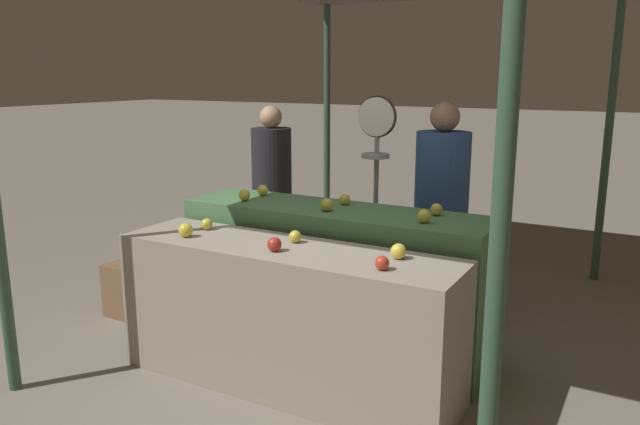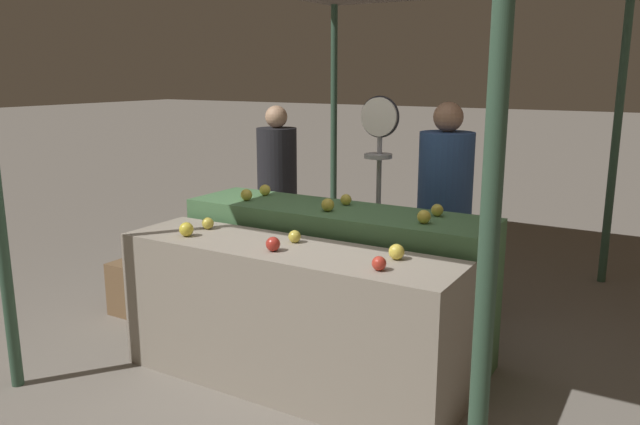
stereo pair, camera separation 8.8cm
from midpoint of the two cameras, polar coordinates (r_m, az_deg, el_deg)
ground_plane at (r=3.89m, az=-2.44°, el=-15.42°), size 60.00×60.00×0.00m
display_counter_front at (r=3.71m, az=-2.50°, el=-9.55°), size 2.07×0.55×0.86m
display_counter_back at (r=4.17m, az=2.02°, el=-6.15°), size 2.07×0.55×0.97m
apple_front_0 at (r=3.85m, az=-11.48°, el=-1.52°), size 0.09×0.09×0.09m
apple_front_1 at (r=3.48m, az=-3.60°, el=-2.90°), size 0.08×0.08×0.08m
apple_front_2 at (r=3.15m, az=6.22°, el=-4.65°), size 0.07×0.07×0.07m
apple_front_3 at (r=4.01m, az=-9.60°, el=-0.98°), size 0.08×0.08×0.08m
apple_front_4 at (r=3.64m, az=-1.62°, el=-2.21°), size 0.07×0.07×0.07m
apple_front_5 at (r=3.34m, az=7.76°, el=-3.59°), size 0.08×0.08×0.08m
apple_back_0 at (r=4.29m, az=-6.16°, el=1.61°), size 0.08×0.08×0.08m
apple_back_1 at (r=3.94m, az=1.39°, el=0.70°), size 0.08×0.08×0.08m
apple_back_2 at (r=3.68m, az=10.16°, el=-0.39°), size 0.08×0.08×0.08m
apple_back_3 at (r=4.46m, az=-4.50°, el=2.06°), size 0.08×0.08×0.08m
apple_back_4 at (r=4.13m, az=3.00°, el=1.18°), size 0.07×0.07×0.07m
apple_back_5 at (r=3.88m, az=11.31°, el=0.21°), size 0.08×0.08×0.08m
produce_scale at (r=4.49m, az=5.95°, el=4.85°), size 0.29×0.20×1.67m
person_vendor_at_scale at (r=4.64m, az=11.86°, el=1.22°), size 0.45×0.45×1.63m
person_customer_left at (r=5.78m, az=-3.50°, el=3.18°), size 0.46×0.46×1.54m
wooden_crate_side at (r=5.06m, az=-15.27°, el=-6.54°), size 0.41×0.41×0.41m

